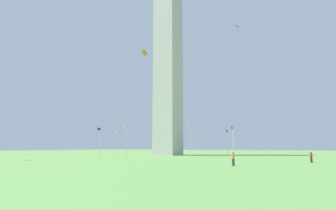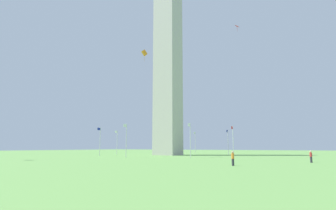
{
  "view_description": "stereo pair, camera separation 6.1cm",
  "coord_description": "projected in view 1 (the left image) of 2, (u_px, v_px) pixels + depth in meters",
  "views": [
    {
      "loc": [
        62.86,
        36.19,
        2.14
      ],
      "look_at": [
        0.0,
        0.0,
        13.47
      ],
      "focal_mm": 28.79,
      "sensor_mm": 36.0,
      "label": 1
    },
    {
      "loc": [
        62.83,
        36.24,
        2.14
      ],
      "look_at": [
        0.0,
        0.0,
        13.47
      ],
      "focal_mm": 28.79,
      "sensor_mm": 36.0,
      "label": 2
    }
  ],
  "objects": [
    {
      "name": "kite_red_diamond",
      "position": [
        237.0,
        26.0,
        67.45
      ],
      "size": [
        1.03,
        0.9,
        1.62
      ],
      "color": "red"
    },
    {
      "name": "flagpole_nw",
      "position": [
        100.0,
        140.0,
        67.34
      ],
      "size": [
        1.12,
        0.14,
        7.06
      ],
      "color": "silver",
      "rests_on": "ground"
    },
    {
      "name": "kite_orange_box",
      "position": [
        144.0,
        53.0,
        62.28
      ],
      "size": [
        1.53,
        1.28,
        2.71
      ],
      "color": "orange"
    },
    {
      "name": "flagpole_se",
      "position": [
        228.0,
        141.0,
        76.41
      ],
      "size": [
        1.12,
        0.14,
        7.06
      ],
      "color": "silver",
      "rests_on": "ground"
    },
    {
      "name": "flagpole_w",
      "position": [
        117.0,
        141.0,
        80.58
      ],
      "size": [
        1.12,
        0.14,
        7.06
      ],
      "color": "silver",
      "rests_on": "ground"
    },
    {
      "name": "person_orange_shirt",
      "position": [
        233.0,
        159.0,
        31.04
      ],
      "size": [
        0.32,
        0.32,
        1.67
      ],
      "rotation": [
        0.0,
        0.0,
        -2.3
      ],
      "color": "#2D2D38",
      "rests_on": "ground"
    },
    {
      "name": "flagpole_n",
      "position": [
        126.0,
        139.0,
        56.76
      ],
      "size": [
        1.12,
        0.14,
        7.06
      ],
      "color": "silver",
      "rests_on": "ground"
    },
    {
      "name": "flagpole_e",
      "position": [
        233.0,
        139.0,
        63.17
      ],
      "size": [
        1.12,
        0.14,
        7.06
      ],
      "color": "silver",
      "rests_on": "ground"
    },
    {
      "name": "ground_plane",
      "position": [
        168.0,
        155.0,
        71.33
      ],
      "size": [
        260.0,
        260.0,
        0.0
      ],
      "primitive_type": "plane",
      "color": "#609347"
    },
    {
      "name": "flagpole_s",
      "position": [
        195.0,
        141.0,
        87.0
      ],
      "size": [
        1.12,
        0.14,
        7.06
      ],
      "color": "silver",
      "rests_on": "ground"
    },
    {
      "name": "obelisk_monument",
      "position": [
        168.0,
        55.0,
        75.6
      ],
      "size": [
        6.09,
        6.09,
        55.39
      ],
      "color": "#B7B2A8",
      "rests_on": "ground"
    },
    {
      "name": "flagpole_ne",
      "position": [
        190.0,
        138.0,
        55.03
      ],
      "size": [
        1.12,
        0.14,
        7.06
      ],
      "color": "silver",
      "rests_on": "ground"
    },
    {
      "name": "flagpole_sw",
      "position": [
        154.0,
        142.0,
        88.72
      ],
      "size": [
        1.12,
        0.14,
        7.06
      ],
      "color": "silver",
      "rests_on": "ground"
    },
    {
      "name": "person_red_shirt",
      "position": [
        311.0,
        157.0,
        37.08
      ],
      "size": [
        0.32,
        0.32,
        1.64
      ],
      "rotation": [
        0.0,
        0.0,
        -2.26
      ],
      "color": "#2D2D38",
      "rests_on": "ground"
    }
  ]
}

